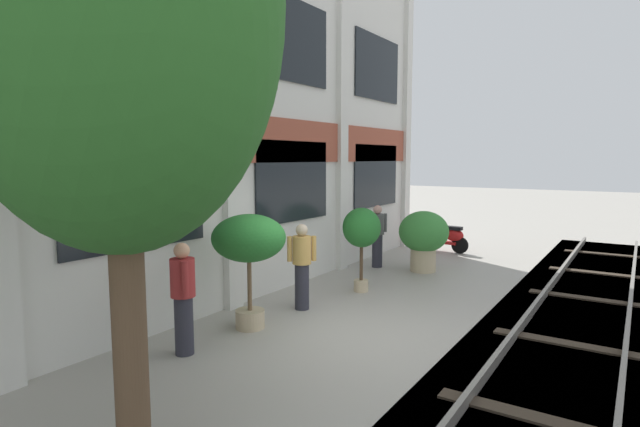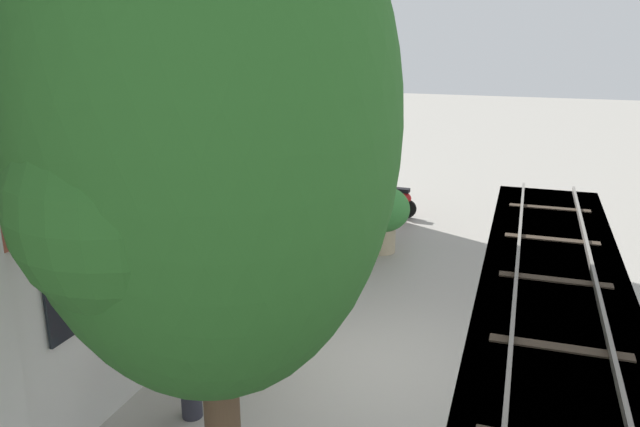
{
  "view_description": "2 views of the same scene",
  "coord_description": "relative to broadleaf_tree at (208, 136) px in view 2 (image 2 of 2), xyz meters",
  "views": [
    {
      "loc": [
        -6.62,
        -3.62,
        2.75
      ],
      "look_at": [
        1.19,
        1.45,
        1.7
      ],
      "focal_mm": 28.0,
      "sensor_mm": 36.0,
      "label": 1
    },
    {
      "loc": [
        -7.97,
        -2.04,
        4.7
      ],
      "look_at": [
        1.25,
        1.03,
        1.82
      ],
      "focal_mm": 35.0,
      "sensor_mm": 36.0,
      "label": 2
    }
  ],
  "objects": [
    {
      "name": "ground_plane",
      "position": [
        3.91,
        -0.18,
        -3.95
      ],
      "size": [
        80.0,
        80.0,
        0.0
      ],
      "primitive_type": "plane",
      "color": "#9E998E"
    },
    {
      "name": "apartment_facade",
      "position": [
        3.91,
        2.68,
        0.16
      ],
      "size": [
        15.91,
        0.64,
        8.26
      ],
      "color": "silver",
      "rests_on": "ground"
    },
    {
      "name": "rail_tracks",
      "position": [
        3.91,
        -3.01,
        -4.09
      ],
      "size": [
        23.55,
        2.8,
        0.43
      ],
      "color": "#4C473F",
      "rests_on": "ground"
    },
    {
      "name": "broadleaf_tree",
      "position": [
        0.0,
        0.0,
        0.0
      ],
      "size": [
        3.0,
        2.85,
        6.19
      ],
      "color": "brown",
      "rests_on": "ground"
    },
    {
      "name": "potted_plant_terracotta_small",
      "position": [
        3.25,
        1.42,
        -2.55
      ],
      "size": [
        1.18,
        1.18,
        1.86
      ],
      "color": "tan",
      "rests_on": "ground"
    },
    {
      "name": "potted_plant_fluted_column",
      "position": [
        8.66,
        0.59,
        -3.07
      ],
      "size": [
        1.2,
        1.2,
        1.47
      ],
      "color": "tan",
      "rests_on": "ground"
    },
    {
      "name": "potted_plant_tall_urn",
      "position": [
        6.2,
        0.97,
        -2.68
      ],
      "size": [
        0.78,
        0.78,
        1.74
      ],
      "color": "tan",
      "rests_on": "ground"
    },
    {
      "name": "scooter_near_curb",
      "position": [
        11.39,
        0.91,
        -3.51
      ],
      "size": [
        0.5,
        1.38,
        0.98
      ],
      "rotation": [
        0.0,
        0.0,
        1.51
      ],
      "color": "black",
      "rests_on": "ground"
    },
    {
      "name": "resident_by_doorway",
      "position": [
        4.54,
        1.3,
        -3.12
      ],
      "size": [
        0.37,
        0.43,
        1.56
      ],
      "rotation": [
        0.0,
        0.0,
        -2.45
      ],
      "color": "#282833",
      "rests_on": "ground"
    },
    {
      "name": "resident_watching_tracks",
      "position": [
        1.92,
        1.47,
        -3.1
      ],
      "size": [
        0.34,
        0.46,
        1.59
      ],
      "rotation": [
        0.0,
        0.0,
        -0.57
      ],
      "color": "#282833",
      "rests_on": "ground"
    },
    {
      "name": "resident_near_plants",
      "position": [
        8.46,
        1.73,
        -3.11
      ],
      "size": [
        0.45,
        0.34,
        1.57
      ],
      "rotation": [
        0.0,
        0.0,
        -2.17
      ],
      "color": "#282833",
      "rests_on": "ground"
    }
  ]
}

